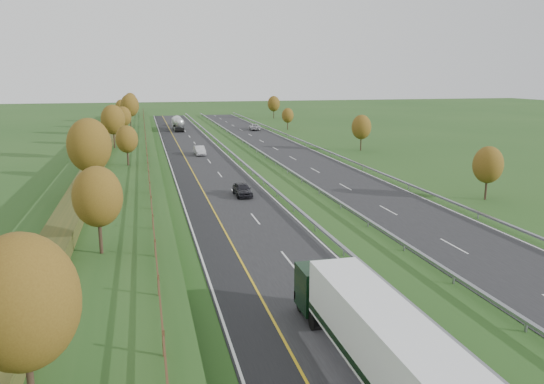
{
  "coord_description": "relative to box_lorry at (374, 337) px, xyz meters",
  "views": [
    {
      "loc": [
        -8.89,
        -25.47,
        13.68
      ],
      "look_at": [
        3.36,
        24.81,
        2.2
      ],
      "focal_mm": 35.0,
      "sensor_mm": 36.0,
      "label": 1
    }
  ],
  "objects": [
    {
      "name": "car_silver_mid",
      "position": [
        -0.07,
        71.96,
        -1.51
      ],
      "size": [
        1.83,
        4.78,
        1.55
      ],
      "primitive_type": "imported",
      "rotation": [
        0.0,
        0.0,
        0.04
      ],
      "color": "#B3B3B8",
      "rests_on": "near_carriageway"
    },
    {
      "name": "median_barrier_far",
      "position": [
        10.23,
        65.66,
        -1.72
      ],
      "size": [
        0.32,
        200.0,
        0.71
      ],
      "color": "gray",
      "rests_on": "ground"
    },
    {
      "name": "fence_left",
      "position": [
        -9.07,
        65.25,
        0.4
      ],
      "size": [
        0.12,
        189.06,
        1.2
      ],
      "color": "#422B19",
      "rests_on": "embankment_left"
    },
    {
      "name": "car_dark_near",
      "position": [
        1.29,
        38.76,
        -1.53
      ],
      "size": [
        1.86,
        4.49,
        1.52
      ],
      "primitive_type": "imported",
      "rotation": [
        0.0,
        0.0,
        0.01
      ],
      "color": "black",
      "rests_on": "near_carriageway"
    },
    {
      "name": "median_barrier_near",
      "position": [
        5.13,
        65.66,
        -1.72
      ],
      "size": [
        0.32,
        200.0,
        0.71
      ],
      "color": "gray",
      "rests_on": "ground"
    },
    {
      "name": "hedge_left",
      "position": [
        -15.57,
        65.66,
        0.22
      ],
      "size": [
        2.2,
        180.0,
        1.1
      ],
      "primitive_type": "cube",
      "color": "#2F3917",
      "rests_on": "embankment_left"
    },
    {
      "name": "ground",
      "position": [
        7.43,
        60.66,
        -2.33
      ],
      "size": [
        400.0,
        400.0,
        0.0
      ],
      "primitive_type": "plane",
      "color": "#23491A",
      "rests_on": "ground"
    },
    {
      "name": "hard_shoulder",
      "position": [
        -4.32,
        65.66,
        -2.31
      ],
      "size": [
        3.0,
        200.0,
        0.04
      ],
      "primitive_type": "cube",
      "color": "black",
      "rests_on": "ground"
    },
    {
      "name": "outer_barrier_far",
      "position": [
        21.73,
        65.66,
        -1.71
      ],
      "size": [
        0.32,
        200.0,
        0.71
      ],
      "color": "gray",
      "rests_on": "ground"
    },
    {
      "name": "car_small_far",
      "position": [
        0.03,
        126.93,
        -1.48
      ],
      "size": [
        2.36,
        5.64,
        1.63
      ],
      "primitive_type": "imported",
      "rotation": [
        0.0,
        0.0,
        0.01
      ],
      "color": "#13133B",
      "rests_on": "near_carriageway"
    },
    {
      "name": "near_carriageway",
      "position": [
        -0.57,
        65.66,
        -2.31
      ],
      "size": [
        10.5,
        200.0,
        0.04
      ],
      "primitive_type": "cube",
      "color": "black",
      "rests_on": "ground"
    },
    {
      "name": "embankment_left",
      "position": [
        -13.57,
        65.66,
        -1.33
      ],
      "size": [
        12.0,
        200.0,
        2.0
      ],
      "primitive_type": "cube",
      "color": "#23491A",
      "rests_on": "ground"
    },
    {
      "name": "box_lorry",
      "position": [
        0.0,
        0.0,
        0.0
      ],
      "size": [
        2.58,
        16.28,
        4.06
      ],
      "color": "black",
      "rests_on": "near_carriageway"
    },
    {
      "name": "lane_markings",
      "position": [
        5.83,
        65.54,
        -2.28
      ],
      "size": [
        26.75,
        200.0,
        0.01
      ],
      "color": "silver",
      "rests_on": "near_carriageway"
    },
    {
      "name": "far_carriageway",
      "position": [
        15.93,
        65.66,
        -2.31
      ],
      "size": [
        10.5,
        200.0,
        0.04
      ],
      "primitive_type": "cube",
      "color": "black",
      "rests_on": "ground"
    },
    {
      "name": "road_tanker",
      "position": [
        -0.82,
        115.45,
        -0.47
      ],
      "size": [
        2.4,
        11.22,
        3.46
      ],
      "color": "silver",
      "rests_on": "near_carriageway"
    },
    {
      "name": "car_oncoming",
      "position": [
        17.99,
        111.29,
        -1.51
      ],
      "size": [
        3.29,
        5.93,
        1.57
      ],
      "primitive_type": "imported",
      "rotation": [
        0.0,
        0.0,
        3.02
      ],
      "color": "#B9B7BD",
      "rests_on": "far_carriageway"
    },
    {
      "name": "trees_far",
      "position": [
        29.22,
        94.87,
        1.92
      ],
      "size": [
        8.45,
        118.6,
        7.12
      ],
      "color": "#2D2116",
      "rests_on": "ground"
    },
    {
      "name": "trees_left",
      "position": [
        -13.22,
        62.29,
        4.04
      ],
      "size": [
        6.64,
        164.3,
        7.66
      ],
      "color": "#2D2116",
      "rests_on": "embankment_left"
    }
  ]
}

